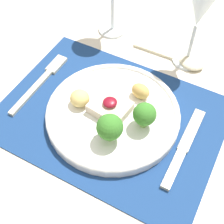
# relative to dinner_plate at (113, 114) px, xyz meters

# --- Properties ---
(dining_table) EXTENTS (1.57, 1.28, 0.76)m
(dining_table) POSITION_rel_dinner_plate_xyz_m (-0.01, 0.01, -0.09)
(dining_table) COLOR beige
(dining_table) RESTS_ON ground_plane
(placemat) EXTENTS (0.42, 0.31, 0.00)m
(placemat) POSITION_rel_dinner_plate_xyz_m (-0.01, 0.01, -0.02)
(placemat) COLOR navy
(placemat) RESTS_ON dining_table
(dinner_plate) EXTENTS (0.25, 0.25, 0.07)m
(dinner_plate) POSITION_rel_dinner_plate_xyz_m (0.00, 0.00, 0.00)
(dinner_plate) COLOR white
(dinner_plate) RESTS_ON placemat
(fork) EXTENTS (0.02, 0.18, 0.01)m
(fork) POSITION_rel_dinner_plate_xyz_m (-0.18, 0.02, -0.01)
(fork) COLOR beige
(fork) RESTS_ON placemat
(knife) EXTENTS (0.02, 0.18, 0.01)m
(knife) POSITION_rel_dinner_plate_xyz_m (0.14, -0.01, -0.01)
(knife) COLOR beige
(knife) RESTS_ON placemat
(spoon) EXTENTS (0.17, 0.05, 0.02)m
(spoon) POSITION_rel_dinner_plate_xyz_m (0.07, 0.21, -0.01)
(spoon) COLOR beige
(spoon) RESTS_ON dining_table
(wine_glass_near) EXTENTS (0.07, 0.07, 0.19)m
(wine_glass_near) POSITION_rel_dinner_plate_xyz_m (0.07, 0.23, 0.12)
(wine_glass_near) COLOR white
(wine_glass_near) RESTS_ON dining_table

